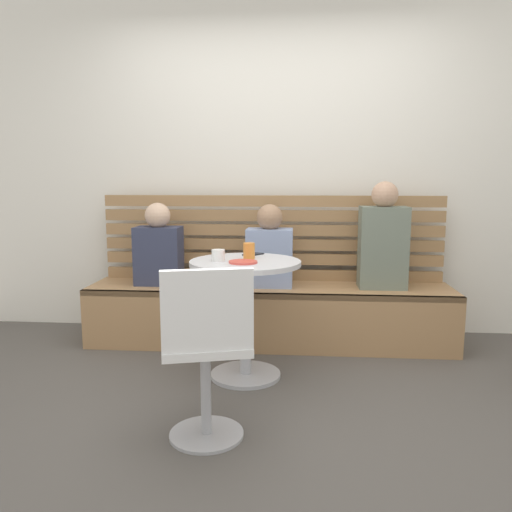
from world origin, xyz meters
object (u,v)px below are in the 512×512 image
phone_on_table (253,254)px  white_chair (206,348)px  person_adult (383,241)px  cup_ceramic_white (218,255)px  booth_bench (269,315)px  person_child_middle (269,251)px  plate_small (243,262)px  person_child_left (159,249)px  cafe_table (245,296)px  cup_tumbler_orange (249,251)px

phone_on_table → white_chair: bearing=120.8°
white_chair → person_adult: 1.85m
cup_ceramic_white → booth_bench: bearing=68.6°
white_chair → person_adult: (1.03, 1.50, 0.32)m
phone_on_table → cup_ceramic_white: bearing=92.2°
person_child_middle → plate_small: person_child_middle is taller
booth_bench → person_child_left: (-0.84, 0.02, 0.49)m
booth_bench → person_child_left: 0.97m
cup_ceramic_white → person_adult: bearing=33.1°
person_adult → person_child_middle: size_ratio=1.27×
person_adult → phone_on_table: person_adult is taller
person_child_middle → booth_bench: bearing=-83.7°
cafe_table → phone_on_table: 0.33m
person_child_left → white_chair: bearing=-67.0°
person_child_middle → cup_tumbler_orange: size_ratio=6.10×
cafe_table → plate_small: 0.24m
booth_bench → cup_ceramic_white: 0.93m
booth_bench → cafe_table: cafe_table is taller
cup_ceramic_white → plate_small: size_ratio=0.47×
cup_tumbler_orange → white_chair: bearing=-97.3°
person_child_middle → plate_small: (-0.11, -0.76, 0.04)m
cafe_table → plate_small: plate_small is taller
cup_ceramic_white → plate_small: (0.16, -0.06, -0.03)m
white_chair → phone_on_table: bearing=83.3°
booth_bench → person_adult: bearing=1.6°
person_child_left → person_child_middle: bearing=-0.4°
plate_small → phone_on_table: bearing=84.6°
phone_on_table → cup_tumbler_orange: bearing=123.9°
booth_bench → person_child_middle: bearing=96.3°
plate_small → person_adult: bearing=39.5°
cup_ceramic_white → person_child_middle: bearing=68.9°
cup_tumbler_orange → cup_ceramic_white: bearing=-151.1°
person_child_middle → phone_on_table: bearing=-100.7°
person_adult → cup_ceramic_white: person_adult is taller
white_chair → cup_ceramic_white: 0.84m
cafe_table → white_chair: (-0.10, -0.81, -0.05)m
booth_bench → person_adult: size_ratio=3.48×
person_adult → phone_on_table: (-0.91, -0.45, -0.05)m
cup_tumbler_orange → person_child_middle: bearing=81.3°
white_chair → plate_small: white_chair is taller
person_adult → cafe_table: bearing=-143.7°
cup_tumbler_orange → phone_on_table: 0.17m
cup_tumbler_orange → cup_ceramic_white: 0.20m
person_child_left → booth_bench: bearing=-1.1°
person_adult → cup_tumbler_orange: 1.11m
person_child_left → person_child_middle: person_child_left is taller
cafe_table → person_child_left: size_ratio=1.20×
plate_small → phone_on_table: 0.33m
person_adult → cup_tumbler_orange: bearing=-146.1°
booth_bench → cup_tumbler_orange: (-0.09, -0.59, 0.57)m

